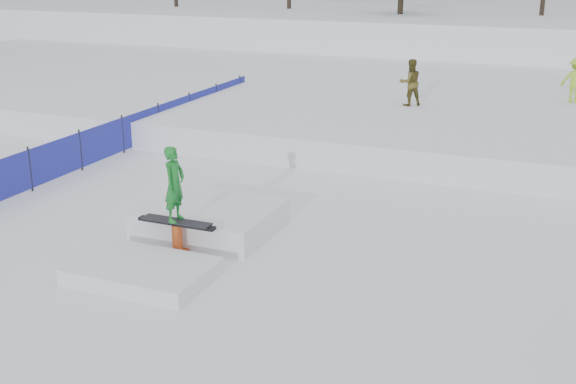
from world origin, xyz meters
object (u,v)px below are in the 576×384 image
at_px(walker_ygreen, 576,80).
at_px(jib_rail_feature, 193,229).
at_px(safety_fence, 123,134).
at_px(walker_olive, 410,82).

bearing_deg(walker_ygreen, jib_rail_feature, 78.89).
xyz_separation_m(safety_fence, walker_ygreen, (11.72, 8.51, 0.98)).
height_order(safety_fence, jib_rail_feature, jib_rail_feature).
bearing_deg(safety_fence, walker_ygreen, 35.96).
height_order(walker_ygreen, jib_rail_feature, walker_ygreen).
bearing_deg(walker_ygreen, safety_fence, 50.11).
distance_m(walker_olive, jib_rail_feature, 11.39).
distance_m(walker_olive, walker_ygreen, 5.49).
xyz_separation_m(safety_fence, walker_olive, (6.86, 5.96, 0.99)).
xyz_separation_m(safety_fence, jib_rail_feature, (5.24, -5.24, -0.25)).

